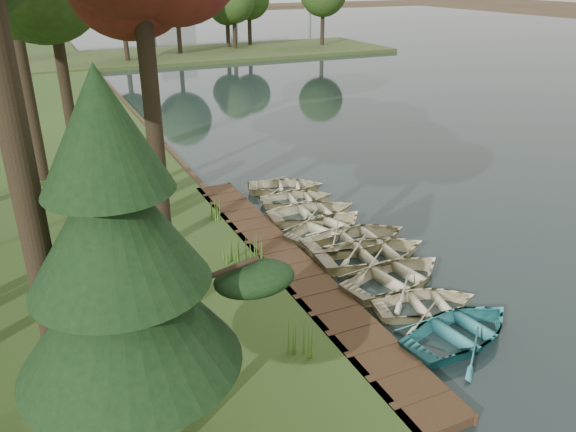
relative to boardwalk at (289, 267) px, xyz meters
name	(u,v)px	position (x,y,z in m)	size (l,w,h in m)	color
ground	(331,261)	(1.60, 0.00, -0.15)	(300.00, 300.00, 0.00)	#3D2F1D
water	(526,88)	(31.60, 20.00, -0.12)	(130.00, 200.00, 0.05)	#1C2827
boardwalk	(289,267)	(0.00, 0.00, 0.00)	(1.60, 16.00, 0.30)	#382515
peninsula	(179,56)	(9.60, 50.00, 0.08)	(50.00, 14.00, 0.45)	#34431E
rowboat_0	(462,329)	(2.51, -5.47, 0.28)	(2.60, 3.64, 0.75)	teal
rowboat_1	(427,302)	(2.56, -3.93, 0.22)	(2.24, 3.14, 0.65)	beige
rowboat_2	(396,274)	(2.61, -2.33, 0.29)	(2.69, 3.77, 0.78)	beige
rowboat_3	(373,251)	(2.81, -0.69, 0.31)	(2.85, 3.99, 0.83)	beige
rowboat_4	(357,237)	(2.88, 0.47, 0.31)	(2.85, 3.99, 0.83)	beige
rowboat_5	(328,225)	(2.46, 1.83, 0.28)	(2.62, 3.67, 0.76)	beige
rowboat_6	(312,210)	(2.61, 3.38, 0.28)	(2.59, 3.63, 0.75)	beige
rowboat_7	(297,197)	(2.75, 5.05, 0.22)	(2.19, 3.06, 0.63)	beige
rowboat_8	(286,185)	(2.89, 6.51, 0.25)	(2.40, 3.36, 0.70)	beige
stored_rowboat	(138,198)	(-3.51, 7.09, 0.46)	(2.16, 3.03, 0.63)	beige
pine_tree	(119,258)	(-6.03, -6.48, 4.81)	(3.80, 3.80, 7.72)	black
reeds_0	(299,339)	(-1.83, -4.50, 0.64)	(0.60, 0.60, 0.99)	#3F661E
reeds_1	(254,250)	(-1.09, 0.33, 0.71)	(0.60, 0.60, 1.12)	#3F661E
reeds_2	(230,248)	(-1.69, 1.01, 0.62)	(0.60, 0.60, 0.94)	#3F661E
reeds_3	(217,208)	(-1.00, 4.43, 0.61)	(0.60, 0.60, 0.92)	#3F661E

